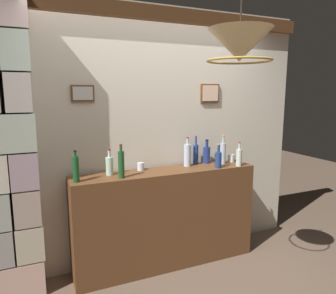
{
  "coord_description": "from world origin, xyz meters",
  "views": [
    {
      "loc": [
        -1.23,
        -2.02,
        1.81
      ],
      "look_at": [
        0.0,
        0.79,
        1.27
      ],
      "focal_mm": 33.72,
      "sensor_mm": 36.0,
      "label": 1
    }
  ],
  "objects_px": {
    "glass_tumbler_rocks": "(141,166)",
    "glass_tumbler_highball": "(231,158)",
    "liquor_bottle_tequila": "(109,165)",
    "pendant_lamp": "(240,46)",
    "liquor_bottle_scotch": "(121,164)",
    "liquor_bottle_port": "(76,169)",
    "liquor_bottle_amaro": "(218,159)",
    "liquor_bottle_whiskey": "(223,153)",
    "liquor_bottle_brandy": "(207,154)",
    "liquor_bottle_rum": "(196,154)",
    "liquor_bottle_bourbon": "(187,155)",
    "liquor_bottle_sherry": "(239,157)"
  },
  "relations": [
    {
      "from": "liquor_bottle_amaro",
      "to": "liquor_bottle_port",
      "type": "relative_size",
      "value": 0.89
    },
    {
      "from": "liquor_bottle_tequila",
      "to": "pendant_lamp",
      "type": "distance_m",
      "value": 1.6
    },
    {
      "from": "liquor_bottle_amaro",
      "to": "liquor_bottle_brandy",
      "type": "distance_m",
      "value": 0.25
    },
    {
      "from": "liquor_bottle_whiskey",
      "to": "liquor_bottle_tequila",
      "type": "bearing_deg",
      "value": 178.79
    },
    {
      "from": "liquor_bottle_port",
      "to": "glass_tumbler_highball",
      "type": "distance_m",
      "value": 1.74
    },
    {
      "from": "liquor_bottle_scotch",
      "to": "glass_tumbler_rocks",
      "type": "bearing_deg",
      "value": 37.91
    },
    {
      "from": "liquor_bottle_tequila",
      "to": "glass_tumbler_rocks",
      "type": "xyz_separation_m",
      "value": [
        0.33,
        0.05,
        -0.05
      ]
    },
    {
      "from": "liquor_bottle_rum",
      "to": "pendant_lamp",
      "type": "distance_m",
      "value": 1.5
    },
    {
      "from": "liquor_bottle_rum",
      "to": "liquor_bottle_scotch",
      "type": "xyz_separation_m",
      "value": [
        -0.91,
        -0.23,
        0.02
      ]
    },
    {
      "from": "liquor_bottle_whiskey",
      "to": "glass_tumbler_rocks",
      "type": "height_order",
      "value": "liquor_bottle_whiskey"
    },
    {
      "from": "liquor_bottle_amaro",
      "to": "liquor_bottle_tequila",
      "type": "bearing_deg",
      "value": 171.47
    },
    {
      "from": "liquor_bottle_scotch",
      "to": "glass_tumbler_rocks",
      "type": "distance_m",
      "value": 0.34
    },
    {
      "from": "liquor_bottle_amaro",
      "to": "liquor_bottle_sherry",
      "type": "xyz_separation_m",
      "value": [
        0.25,
        -0.02,
        0.0
      ]
    },
    {
      "from": "liquor_bottle_brandy",
      "to": "glass_tumbler_rocks",
      "type": "xyz_separation_m",
      "value": [
        -0.79,
        -0.03,
        -0.06
      ]
    },
    {
      "from": "liquor_bottle_tequila",
      "to": "liquor_bottle_whiskey",
      "type": "distance_m",
      "value": 1.26
    },
    {
      "from": "liquor_bottle_amaro",
      "to": "liquor_bottle_rum",
      "type": "xyz_separation_m",
      "value": [
        -0.13,
        0.25,
        0.02
      ]
    },
    {
      "from": "liquor_bottle_tequila",
      "to": "liquor_bottle_rum",
      "type": "bearing_deg",
      "value": 5.05
    },
    {
      "from": "glass_tumbler_rocks",
      "to": "pendant_lamp",
      "type": "height_order",
      "value": "pendant_lamp"
    },
    {
      "from": "liquor_bottle_bourbon",
      "to": "pendant_lamp",
      "type": "relative_size",
      "value": 0.58
    },
    {
      "from": "liquor_bottle_whiskey",
      "to": "liquor_bottle_scotch",
      "type": "relative_size",
      "value": 1.0
    },
    {
      "from": "liquor_bottle_whiskey",
      "to": "glass_tumbler_highball",
      "type": "height_order",
      "value": "liquor_bottle_whiskey"
    },
    {
      "from": "glass_tumbler_highball",
      "to": "liquor_bottle_tequila",
      "type": "bearing_deg",
      "value": -179.3
    },
    {
      "from": "glass_tumbler_rocks",
      "to": "glass_tumbler_highball",
      "type": "xyz_separation_m",
      "value": [
        1.08,
        -0.04,
        0.0
      ]
    },
    {
      "from": "liquor_bottle_amaro",
      "to": "liquor_bottle_whiskey",
      "type": "bearing_deg",
      "value": 43.64
    },
    {
      "from": "liquor_bottle_tequila",
      "to": "pendant_lamp",
      "type": "relative_size",
      "value": 0.47
    },
    {
      "from": "liquor_bottle_tequila",
      "to": "liquor_bottle_sherry",
      "type": "xyz_separation_m",
      "value": [
        1.36,
        -0.19,
        0.0
      ]
    },
    {
      "from": "liquor_bottle_port",
      "to": "glass_tumbler_highball",
      "type": "xyz_separation_m",
      "value": [
        1.73,
        0.14,
        -0.08
      ]
    },
    {
      "from": "liquor_bottle_whiskey",
      "to": "liquor_bottle_brandy",
      "type": "bearing_deg",
      "value": 143.56
    },
    {
      "from": "liquor_bottle_sherry",
      "to": "pendant_lamp",
      "type": "bearing_deg",
      "value": -128.03
    },
    {
      "from": "liquor_bottle_scotch",
      "to": "liquor_bottle_port",
      "type": "bearing_deg",
      "value": 176.63
    },
    {
      "from": "liquor_bottle_tequila",
      "to": "liquor_bottle_amaro",
      "type": "bearing_deg",
      "value": -8.53
    },
    {
      "from": "liquor_bottle_rum",
      "to": "liquor_bottle_port",
      "type": "distance_m",
      "value": 1.33
    },
    {
      "from": "liquor_bottle_rum",
      "to": "liquor_bottle_port",
      "type": "xyz_separation_m",
      "value": [
        -1.31,
        -0.21,
        0.0
      ]
    },
    {
      "from": "liquor_bottle_tequila",
      "to": "liquor_bottle_port",
      "type": "bearing_deg",
      "value": -159.69
    },
    {
      "from": "liquor_bottle_bourbon",
      "to": "glass_tumbler_rocks",
      "type": "xyz_separation_m",
      "value": [
        -0.52,
        0.03,
        -0.08
      ]
    },
    {
      "from": "glass_tumbler_highball",
      "to": "liquor_bottle_brandy",
      "type": "bearing_deg",
      "value": 167.73
    },
    {
      "from": "glass_tumbler_highball",
      "to": "liquor_bottle_rum",
      "type": "bearing_deg",
      "value": 170.65
    },
    {
      "from": "liquor_bottle_tequila",
      "to": "liquor_bottle_whiskey",
      "type": "xyz_separation_m",
      "value": [
        1.26,
        -0.03,
        0.03
      ]
    },
    {
      "from": "liquor_bottle_amaro",
      "to": "pendant_lamp",
      "type": "distance_m",
      "value": 1.38
    },
    {
      "from": "liquor_bottle_tequila",
      "to": "liquor_bottle_brandy",
      "type": "height_order",
      "value": "liquor_bottle_brandy"
    },
    {
      "from": "liquor_bottle_brandy",
      "to": "glass_tumbler_highball",
      "type": "xyz_separation_m",
      "value": [
        0.29,
        -0.06,
        -0.06
      ]
    },
    {
      "from": "liquor_bottle_brandy",
      "to": "liquor_bottle_scotch",
      "type": "distance_m",
      "value": 1.07
    },
    {
      "from": "liquor_bottle_scotch",
      "to": "liquor_bottle_bourbon",
      "type": "relative_size",
      "value": 1.01
    },
    {
      "from": "liquor_bottle_brandy",
      "to": "liquor_bottle_bourbon",
      "type": "distance_m",
      "value": 0.28
    },
    {
      "from": "liquor_bottle_scotch",
      "to": "liquor_bottle_amaro",
      "type": "bearing_deg",
      "value": -1.24
    },
    {
      "from": "liquor_bottle_sherry",
      "to": "liquor_bottle_bourbon",
      "type": "bearing_deg",
      "value": 157.25
    },
    {
      "from": "liquor_bottle_whiskey",
      "to": "liquor_bottle_bourbon",
      "type": "bearing_deg",
      "value": 172.63
    },
    {
      "from": "liquor_bottle_sherry",
      "to": "liquor_bottle_port",
      "type": "relative_size",
      "value": 0.92
    },
    {
      "from": "liquor_bottle_port",
      "to": "glass_tumbler_highball",
      "type": "relative_size",
      "value": 3.33
    },
    {
      "from": "liquor_bottle_amaro",
      "to": "glass_tumbler_highball",
      "type": "height_order",
      "value": "liquor_bottle_amaro"
    }
  ]
}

